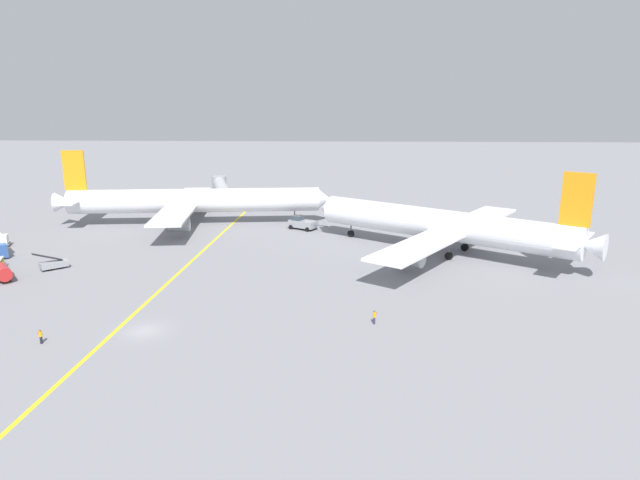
% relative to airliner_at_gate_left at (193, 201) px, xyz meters
% --- Properties ---
extents(ground_plane, '(600.00, 600.00, 0.00)m').
position_rel_airliner_at_gate_left_xyz_m(ground_plane, '(9.20, -55.64, -4.99)').
color(ground_plane, gray).
extents(taxiway_stripe, '(5.27, 119.93, 0.01)m').
position_rel_airliner_at_gate_left_xyz_m(taxiway_stripe, '(6.29, -45.64, -4.99)').
color(taxiway_stripe, yellow).
rests_on(taxiway_stripe, ground).
extents(airliner_at_gate_left, '(57.85, 43.01, 15.79)m').
position_rel_airliner_at_gate_left_xyz_m(airliner_at_gate_left, '(0.00, 0.00, 0.00)').
color(airliner_at_gate_left, silver).
rests_on(airliner_at_gate_left, ground).
extents(airliner_being_pushed, '(45.30, 43.66, 15.54)m').
position_rel_airliner_at_gate_left_xyz_m(airliner_being_pushed, '(49.10, -20.63, -0.14)').
color(airliner_being_pushed, white).
rests_on(airliner_being_pushed, ground).
extents(pushback_tug, '(8.40, 5.74, 3.02)m').
position_rel_airliner_at_gate_left_xyz_m(pushback_tug, '(23.50, -3.73, -3.71)').
color(pushback_tug, gray).
rests_on(pushback_tug, ground).
extents(gse_belt_loader_portside, '(4.49, 4.22, 3.02)m').
position_rel_airliner_at_gate_left_xyz_m(gse_belt_loader_portside, '(-13.42, -32.85, -4.17)').
color(gse_belt_loader_portside, gray).
rests_on(gse_belt_loader_portside, ground).
extents(gse_fuel_bowser_stubby, '(4.59, 4.96, 2.40)m').
position_rel_airliner_at_gate_left_xyz_m(gse_fuel_bowser_stubby, '(-18.00, -38.58, -3.66)').
color(gse_fuel_bowser_stubby, red).
rests_on(gse_fuel_bowser_stubby, ground).
extents(ground_crew_marshaller_foreground, '(0.47, 0.36, 1.71)m').
position_rel_airliner_at_gate_left_xyz_m(ground_crew_marshaller_foreground, '(35.67, -52.52, -4.10)').
color(ground_crew_marshaller_foreground, '#2D3351').
rests_on(ground_crew_marshaller_foreground, ground).
extents(ground_crew_ramp_agent_by_cones, '(0.50, 0.36, 1.64)m').
position_rel_airliner_at_gate_left_xyz_m(ground_crew_ramp_agent_by_cones, '(-0.82, -59.46, -4.14)').
color(ground_crew_ramp_agent_by_cones, black).
rests_on(ground_crew_ramp_agent_by_cones, ground).
extents(jet_bridge, '(8.56, 19.94, 6.16)m').
position_rel_airliner_at_gate_left_xyz_m(jet_bridge, '(0.74, 23.74, -0.61)').
color(jet_bridge, '#B7B7BC').
rests_on(jet_bridge, ground).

